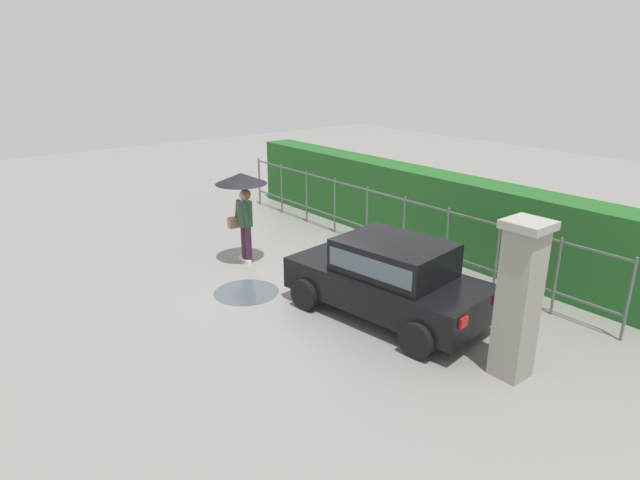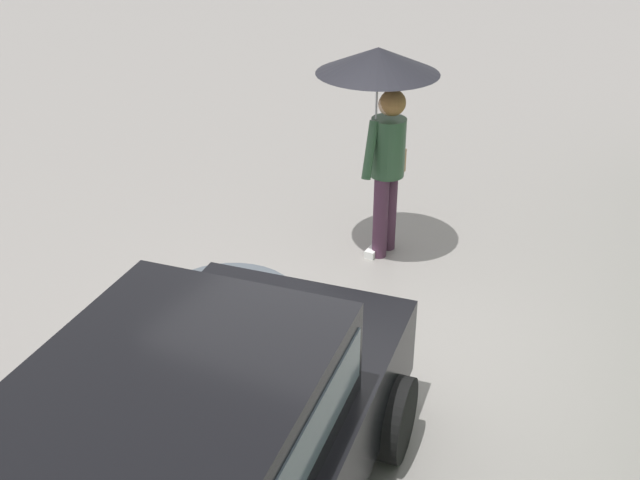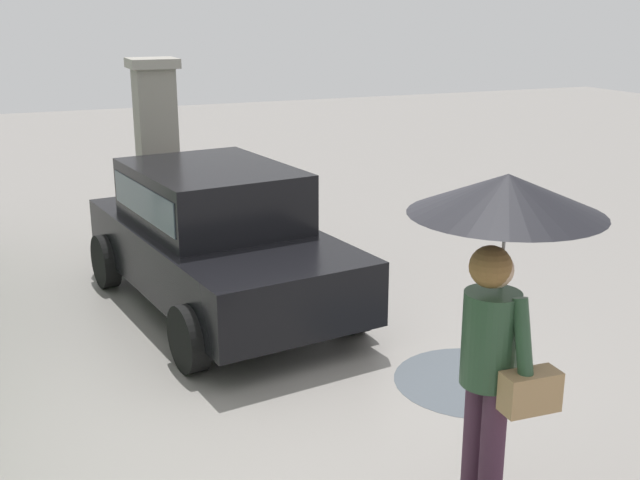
% 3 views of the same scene
% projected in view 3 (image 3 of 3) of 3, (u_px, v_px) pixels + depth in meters
% --- Properties ---
extents(ground_plane, '(40.00, 40.00, 0.00)m').
position_uv_depth(ground_plane, '(312.00, 403.00, 6.28)').
color(ground_plane, gray).
extents(car, '(3.91, 2.27, 1.48)m').
position_uv_depth(car, '(216.00, 232.00, 8.10)').
color(car, black).
rests_on(car, ground).
extents(pedestrian, '(1.15, 1.15, 2.12)m').
position_uv_depth(pedestrian, '(502.00, 252.00, 4.57)').
color(pedestrian, '#47283D').
rests_on(pedestrian, ground).
extents(gate_pillar, '(0.60, 0.60, 2.42)m').
position_uv_depth(gate_pillar, '(157.00, 152.00, 10.16)').
color(gate_pillar, gray).
rests_on(gate_pillar, ground).
extents(puddle_near, '(1.32, 1.32, 0.00)m').
position_uv_depth(puddle_near, '(472.00, 381.00, 6.65)').
color(puddle_near, '#4C545B').
rests_on(puddle_near, ground).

